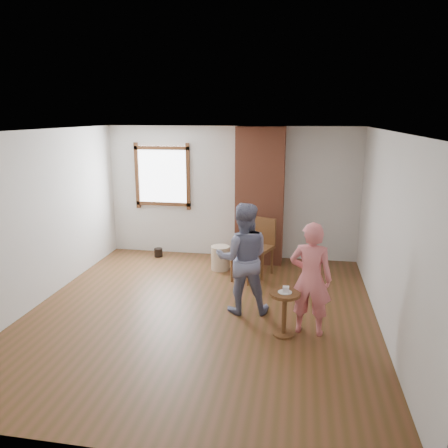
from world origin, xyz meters
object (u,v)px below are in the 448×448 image
at_px(dining_chair_left, 260,243).
at_px(dining_chair_right, 247,254).
at_px(stoneware_crock, 220,258).
at_px(side_table, 284,307).
at_px(man, 243,258).
at_px(person_pink, 311,279).

xyz_separation_m(dining_chair_left, dining_chair_right, (-0.19, -0.35, -0.10)).
relative_size(stoneware_crock, side_table, 0.74).
bearing_deg(stoneware_crock, man, -69.16).
distance_m(stoneware_crock, man, 1.90).
height_order(man, person_pink, man).
height_order(side_table, person_pink, person_pink).
height_order(dining_chair_right, person_pink, person_pink).
height_order(dining_chair_right, man, man).
relative_size(stoneware_crock, dining_chair_left, 0.44).
height_order(stoneware_crock, man, man).
bearing_deg(dining_chair_right, person_pink, -36.34).
bearing_deg(man, stoneware_crock, -78.47).
bearing_deg(person_pink, dining_chair_right, -51.50).
distance_m(man, person_pink, 1.07).
distance_m(stoneware_crock, dining_chair_right, 0.75).
bearing_deg(dining_chair_left, stoneware_crock, -165.49).
xyz_separation_m(stoneware_crock, dining_chair_right, (0.55, -0.44, 0.25)).
bearing_deg(man, person_pink, 142.68).
bearing_deg(dining_chair_right, dining_chair_left, 83.93).
bearing_deg(side_table, man, 134.64).
relative_size(dining_chair_left, side_table, 1.70).
relative_size(stoneware_crock, person_pink, 0.29).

